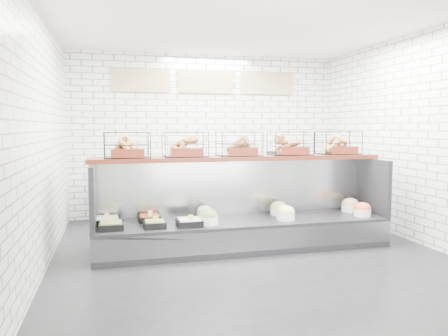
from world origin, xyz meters
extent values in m
plane|color=black|center=(0.00, 0.00, 0.00)|extent=(5.50, 5.50, 0.00)
cube|color=white|center=(0.00, 2.75, 1.50)|extent=(5.00, 0.02, 3.00)
cube|color=white|center=(-2.50, 0.00, 1.50)|extent=(0.02, 5.50, 3.00)
cube|color=white|center=(2.50, 0.00, 1.50)|extent=(0.02, 5.50, 3.00)
cube|color=white|center=(0.00, 0.00, 3.00)|extent=(5.00, 5.50, 0.02)
cube|color=beige|center=(-1.20, 2.72, 2.50)|extent=(1.05, 0.03, 0.42)
cube|color=beige|center=(0.00, 2.72, 2.50)|extent=(1.05, 0.03, 0.42)
cube|color=beige|center=(1.20, 2.72, 2.50)|extent=(1.05, 0.03, 0.42)
cube|color=black|center=(0.00, 0.30, 0.20)|extent=(4.00, 0.90, 0.40)
cube|color=#93969B|center=(0.00, -0.14, 0.22)|extent=(4.00, 0.03, 0.28)
cube|color=#93969B|center=(0.00, 0.71, 0.80)|extent=(4.00, 0.08, 0.80)
cube|color=black|center=(-1.97, 0.30, 0.80)|extent=(0.06, 0.90, 0.80)
cube|color=black|center=(1.97, 0.30, 0.80)|extent=(0.06, 0.90, 0.80)
cube|color=black|center=(-1.76, 0.15, 0.44)|extent=(0.30, 0.30, 0.08)
cube|color=olive|center=(-1.76, 0.15, 0.48)|extent=(0.26, 0.26, 0.04)
cube|color=#E8D950|center=(-1.76, 0.04, 0.53)|extent=(0.06, 0.01, 0.08)
cube|color=black|center=(-1.81, 0.48, 0.44)|extent=(0.33, 0.33, 0.08)
cube|color=white|center=(-1.81, 0.48, 0.48)|extent=(0.28, 0.28, 0.04)
cube|color=#E8D950|center=(-1.81, 0.36, 0.53)|extent=(0.06, 0.01, 0.08)
cube|color=black|center=(-1.23, 0.10, 0.44)|extent=(0.27, 0.27, 0.08)
cube|color=#70914A|center=(-1.23, 0.10, 0.48)|extent=(0.23, 0.23, 0.04)
cube|color=#E8D950|center=(-1.23, 0.00, 0.53)|extent=(0.06, 0.01, 0.08)
cube|color=black|center=(-1.26, 0.49, 0.44)|extent=(0.29, 0.29, 0.08)
cube|color=#CA5F2A|center=(-1.26, 0.49, 0.48)|extent=(0.25, 0.25, 0.04)
cube|color=#E8D950|center=(-1.26, 0.39, 0.53)|extent=(0.06, 0.01, 0.08)
cube|color=black|center=(-0.79, 0.10, 0.44)|extent=(0.32, 0.32, 0.08)
cube|color=white|center=(-0.79, 0.10, 0.48)|extent=(0.27, 0.27, 0.04)
cube|color=#E8D950|center=(-0.79, -0.02, 0.53)|extent=(0.06, 0.01, 0.08)
cylinder|color=white|center=(-0.53, 0.12, 0.46)|extent=(0.26, 0.26, 0.11)
ellipsoid|color=#638644|center=(-0.53, 0.12, 0.52)|extent=(0.25, 0.25, 0.18)
cylinder|color=white|center=(-0.51, 0.46, 0.46)|extent=(0.22, 0.22, 0.11)
ellipsoid|color=white|center=(-0.51, 0.46, 0.52)|extent=(0.21, 0.21, 0.15)
cylinder|color=white|center=(0.55, 0.13, 0.46)|extent=(0.25, 0.25, 0.11)
ellipsoid|color=#EAD478|center=(0.55, 0.13, 0.52)|extent=(0.24, 0.24, 0.17)
cylinder|color=white|center=(0.59, 0.48, 0.46)|extent=(0.24, 0.24, 0.11)
ellipsoid|color=#C6C465|center=(0.59, 0.48, 0.52)|extent=(0.24, 0.24, 0.17)
cylinder|color=white|center=(1.71, 0.10, 0.46)|extent=(0.24, 0.24, 0.11)
ellipsoid|color=#E2592F|center=(1.71, 0.10, 0.52)|extent=(0.24, 0.24, 0.17)
cylinder|color=white|center=(1.72, 0.45, 0.46)|extent=(0.26, 0.26, 0.11)
ellipsoid|color=#D8B785|center=(1.72, 0.45, 0.52)|extent=(0.26, 0.26, 0.18)
cube|color=#44170E|center=(0.00, 0.52, 1.23)|extent=(4.10, 0.50, 0.06)
cube|color=black|center=(-1.53, 0.52, 1.43)|extent=(0.60, 0.38, 0.34)
cube|color=#5E1E11|center=(-1.53, 0.32, 1.33)|extent=(0.42, 0.02, 0.11)
cube|color=black|center=(-0.77, 0.52, 1.43)|extent=(0.60, 0.38, 0.34)
cube|color=#5E1E11|center=(-0.77, 0.32, 1.33)|extent=(0.42, 0.02, 0.11)
cube|color=black|center=(0.00, 0.52, 1.43)|extent=(0.60, 0.38, 0.34)
cube|color=#5E1E11|center=(0.00, 0.32, 1.33)|extent=(0.42, 0.02, 0.11)
cube|color=black|center=(0.77, 0.52, 1.43)|extent=(0.60, 0.38, 0.34)
cube|color=#5E1E11|center=(0.77, 0.32, 1.33)|extent=(0.42, 0.02, 0.11)
cube|color=black|center=(1.53, 0.52, 1.43)|extent=(0.60, 0.38, 0.34)
cube|color=#5E1E11|center=(1.53, 0.32, 1.33)|extent=(0.42, 0.02, 0.11)
cube|color=#93969B|center=(0.00, 2.43, 0.45)|extent=(4.00, 0.60, 0.90)
cube|color=black|center=(-1.16, 2.39, 1.02)|extent=(0.40, 0.30, 0.24)
cube|color=silver|center=(-0.61, 2.43, 0.99)|extent=(0.35, 0.28, 0.18)
cylinder|color=#CB6832|center=(0.44, 2.45, 1.01)|extent=(0.09, 0.09, 0.22)
cube|color=black|center=(1.32, 2.44, 1.05)|extent=(0.30, 0.30, 0.30)
camera|label=1|loc=(-1.71, -5.34, 1.67)|focal=35.00mm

